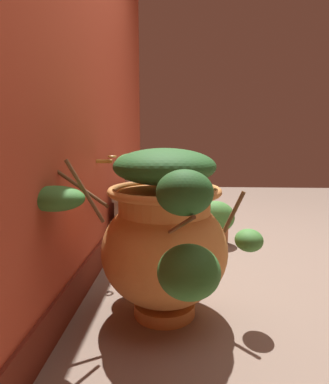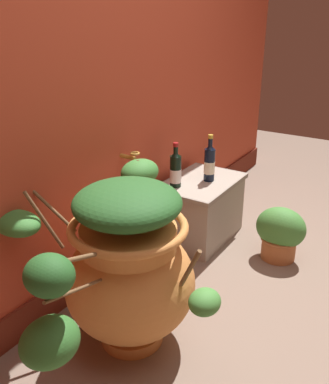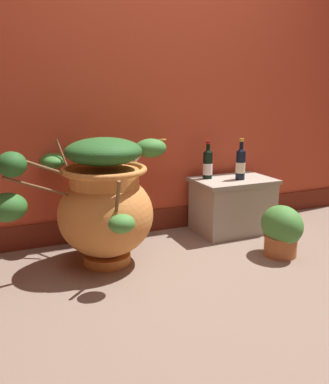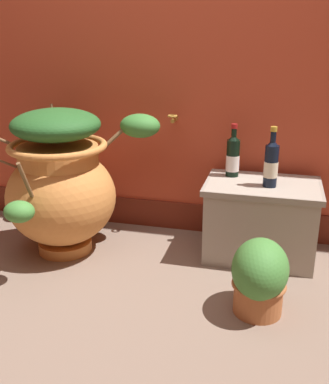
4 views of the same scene
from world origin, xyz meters
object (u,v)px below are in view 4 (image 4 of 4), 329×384
Objects in this scene: terracotta_urn at (58,179)px; potted_shrub at (260,276)px; wine_bottle_left at (233,156)px; wine_bottle_middle at (271,163)px.

potted_shrub is at bearing -17.87° from terracotta_urn.
wine_bottle_left is 0.25m from wine_bottle_middle.
wine_bottle_left is at bearing 17.62° from terracotta_urn.
wine_bottle_left is 0.77m from potted_shrub.
terracotta_urn reaches higher than potted_shrub.
potted_shrub is (-0.01, -0.51, -0.37)m from wine_bottle_middle.
wine_bottle_middle is at bearing 7.93° from terracotta_urn.
wine_bottle_left is (0.91, 0.29, 0.12)m from terracotta_urn.
terracotta_urn is 3.78× the size of wine_bottle_middle.
terracotta_urn is 0.96m from wine_bottle_left.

